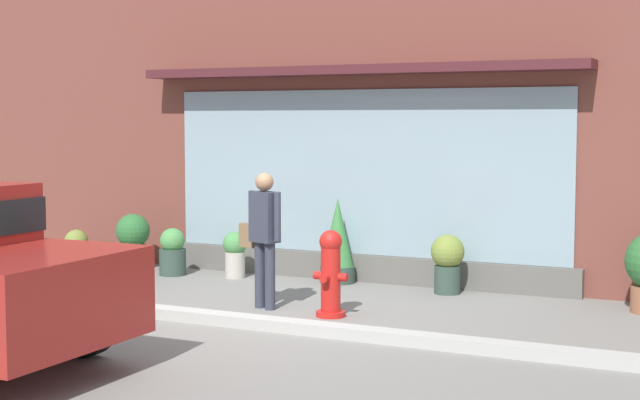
{
  "coord_description": "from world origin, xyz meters",
  "views": [
    {
      "loc": [
        5.2,
        -8.79,
        2.18
      ],
      "look_at": [
        0.32,
        1.2,
        1.24
      ],
      "focal_mm": 53.93,
      "sensor_mm": 36.0,
      "label": 1
    }
  ],
  "objects_px": {
    "potted_plant_window_left": "(133,239)",
    "potted_plant_window_center": "(338,242)",
    "pedestrian_with_handbag": "(263,230)",
    "potted_plant_trailing_edge": "(447,261)",
    "potted_plant_doorstep": "(76,245)",
    "potted_plant_by_entrance": "(173,252)",
    "potted_plant_corner_tall": "(235,252)",
    "fire_hydrant": "(331,273)"
  },
  "relations": [
    {
      "from": "potted_plant_window_left",
      "to": "potted_plant_trailing_edge",
      "type": "bearing_deg",
      "value": 1.64
    },
    {
      "from": "potted_plant_window_left",
      "to": "potted_plant_by_entrance",
      "type": "distance_m",
      "value": 0.84
    },
    {
      "from": "pedestrian_with_handbag",
      "to": "potted_plant_trailing_edge",
      "type": "xyz_separation_m",
      "value": [
        1.6,
        1.83,
        -0.5
      ]
    },
    {
      "from": "fire_hydrant",
      "to": "potted_plant_trailing_edge",
      "type": "xyz_separation_m",
      "value": [
        0.71,
        1.91,
        -0.08
      ]
    },
    {
      "from": "pedestrian_with_handbag",
      "to": "potted_plant_by_entrance",
      "type": "xyz_separation_m",
      "value": [
        -2.31,
        1.51,
        -0.59
      ]
    },
    {
      "from": "potted_plant_doorstep",
      "to": "potted_plant_corner_tall",
      "type": "distance_m",
      "value": 2.75
    },
    {
      "from": "fire_hydrant",
      "to": "potted_plant_window_left",
      "type": "distance_m",
      "value": 4.39
    },
    {
      "from": "potted_plant_window_center",
      "to": "potted_plant_corner_tall",
      "type": "bearing_deg",
      "value": -169.46
    },
    {
      "from": "pedestrian_with_handbag",
      "to": "potted_plant_trailing_edge",
      "type": "height_order",
      "value": "pedestrian_with_handbag"
    },
    {
      "from": "potted_plant_by_entrance",
      "to": "potted_plant_corner_tall",
      "type": "relative_size",
      "value": 1.03
    },
    {
      "from": "fire_hydrant",
      "to": "potted_plant_by_entrance",
      "type": "distance_m",
      "value": 3.58
    },
    {
      "from": "potted_plant_window_center",
      "to": "potted_plant_corner_tall",
      "type": "height_order",
      "value": "potted_plant_window_center"
    },
    {
      "from": "fire_hydrant",
      "to": "potted_plant_by_entrance",
      "type": "xyz_separation_m",
      "value": [
        -3.2,
        1.59,
        -0.17
      ]
    },
    {
      "from": "potted_plant_doorstep",
      "to": "potted_plant_window_center",
      "type": "height_order",
      "value": "potted_plant_window_center"
    },
    {
      "from": "potted_plant_trailing_edge",
      "to": "potted_plant_window_center",
      "type": "xyz_separation_m",
      "value": [
        -1.57,
        0.13,
        0.13
      ]
    },
    {
      "from": "fire_hydrant",
      "to": "potted_plant_trailing_edge",
      "type": "height_order",
      "value": "fire_hydrant"
    },
    {
      "from": "fire_hydrant",
      "to": "potted_plant_window_center",
      "type": "xyz_separation_m",
      "value": [
        -0.86,
        2.04,
        0.05
      ]
    },
    {
      "from": "pedestrian_with_handbag",
      "to": "potted_plant_doorstep",
      "type": "height_order",
      "value": "pedestrian_with_handbag"
    },
    {
      "from": "potted_plant_doorstep",
      "to": "fire_hydrant",
      "type": "bearing_deg",
      "value": -19.13
    },
    {
      "from": "potted_plant_window_left",
      "to": "potted_plant_corner_tall",
      "type": "height_order",
      "value": "potted_plant_window_left"
    },
    {
      "from": "potted_plant_trailing_edge",
      "to": "potted_plant_corner_tall",
      "type": "relative_size",
      "value": 1.16
    },
    {
      "from": "potted_plant_trailing_edge",
      "to": "potted_plant_by_entrance",
      "type": "bearing_deg",
      "value": -175.39
    },
    {
      "from": "potted_plant_window_left",
      "to": "potted_plant_window_center",
      "type": "distance_m",
      "value": 3.17
    },
    {
      "from": "potted_plant_window_left",
      "to": "potted_plant_window_center",
      "type": "relative_size",
      "value": 0.72
    },
    {
      "from": "potted_plant_doorstep",
      "to": "potted_plant_window_center",
      "type": "relative_size",
      "value": 0.47
    },
    {
      "from": "pedestrian_with_handbag",
      "to": "potted_plant_window_left",
      "type": "distance_m",
      "value": 3.58
    },
    {
      "from": "pedestrian_with_handbag",
      "to": "potted_plant_trailing_edge",
      "type": "distance_m",
      "value": 2.48
    },
    {
      "from": "potted_plant_window_center",
      "to": "potted_plant_corner_tall",
      "type": "distance_m",
      "value": 1.47
    },
    {
      "from": "fire_hydrant",
      "to": "potted_plant_window_left",
      "type": "bearing_deg",
      "value": 156.19
    },
    {
      "from": "fire_hydrant",
      "to": "potted_plant_trailing_edge",
      "type": "bearing_deg",
      "value": 69.51
    },
    {
      "from": "potted_plant_by_entrance",
      "to": "potted_plant_trailing_edge",
      "type": "height_order",
      "value": "potted_plant_trailing_edge"
    },
    {
      "from": "potted_plant_window_left",
      "to": "potted_plant_corner_tall",
      "type": "distance_m",
      "value": 1.72
    },
    {
      "from": "pedestrian_with_handbag",
      "to": "potted_plant_doorstep",
      "type": "distance_m",
      "value": 4.52
    },
    {
      "from": "potted_plant_by_entrance",
      "to": "potted_plant_corner_tall",
      "type": "xyz_separation_m",
      "value": [
        0.91,
        0.18,
        0.03
      ]
    },
    {
      "from": "potted_plant_window_center",
      "to": "potted_plant_doorstep",
      "type": "bearing_deg",
      "value": -176.05
    },
    {
      "from": "potted_plant_trailing_edge",
      "to": "potted_plant_window_center",
      "type": "bearing_deg",
      "value": 175.21
    },
    {
      "from": "potted_plant_by_entrance",
      "to": "potted_plant_window_center",
      "type": "distance_m",
      "value": 2.39
    },
    {
      "from": "fire_hydrant",
      "to": "potted_plant_window_center",
      "type": "height_order",
      "value": "potted_plant_window_center"
    },
    {
      "from": "potted_plant_trailing_edge",
      "to": "potted_plant_doorstep",
      "type": "bearing_deg",
      "value": -178.44
    },
    {
      "from": "pedestrian_with_handbag",
      "to": "potted_plant_doorstep",
      "type": "bearing_deg",
      "value": -2.6
    },
    {
      "from": "potted_plant_by_entrance",
      "to": "potted_plant_trailing_edge",
      "type": "distance_m",
      "value": 3.93
    },
    {
      "from": "pedestrian_with_handbag",
      "to": "potted_plant_window_left",
      "type": "bearing_deg",
      "value": -9.13
    }
  ]
}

